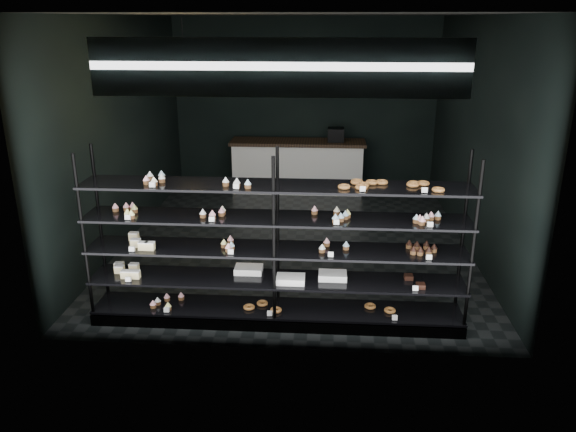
{
  "coord_description": "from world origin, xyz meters",
  "views": [
    {
      "loc": [
        0.43,
        -7.88,
        3.15
      ],
      "look_at": [
        0.02,
        -1.9,
        1.03
      ],
      "focal_mm": 35.0,
      "sensor_mm": 36.0,
      "label": 1
    }
  ],
  "objects": [
    {
      "name": "service_counter",
      "position": [
        -0.09,
        2.5,
        0.5
      ],
      "size": [
        2.53,
        0.65,
        1.23
      ],
      "color": "silver",
      "rests_on": "room"
    },
    {
      "name": "display_shelf",
      "position": [
        -0.1,
        -2.45,
        0.63
      ],
      "size": [
        4.0,
        0.5,
        1.91
      ],
      "color": "black",
      "rests_on": "room"
    },
    {
      "name": "pendant_lamp",
      "position": [
        -1.24,
        -1.22,
        2.45
      ],
      "size": [
        0.31,
        0.31,
        0.89
      ],
      "color": "black",
      "rests_on": "room"
    },
    {
      "name": "signage",
      "position": [
        0.0,
        -2.93,
        2.75
      ],
      "size": [
        3.3,
        0.05,
        0.5
      ],
      "color": "#0B1B38",
      "rests_on": "room"
    },
    {
      "name": "room",
      "position": [
        0.0,
        0.0,
        1.6
      ],
      "size": [
        5.01,
        6.01,
        3.2
      ],
      "color": "black",
      "rests_on": "ground"
    }
  ]
}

